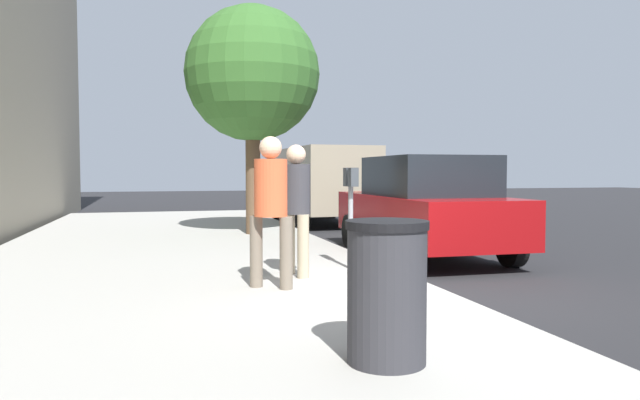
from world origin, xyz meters
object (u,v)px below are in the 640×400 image
(parking_meter, at_px, (351,196))
(parked_sedan_near, at_px, (424,206))
(parked_van_far, at_px, (319,180))
(trash_bin, at_px, (387,291))
(pedestrian_at_meter, at_px, (296,200))
(street_tree, at_px, (252,75))
(pedestrian_bystander, at_px, (271,199))

(parking_meter, height_order, parked_sedan_near, parked_sedan_near)
(parked_van_far, distance_m, trash_bin, 12.94)
(parking_meter, xyz_separation_m, pedestrian_at_meter, (-0.35, 0.86, -0.02))
(pedestrian_at_meter, bearing_deg, parked_van_far, 57.16)
(parked_sedan_near, bearing_deg, trash_bin, 151.94)
(parked_van_far, relative_size, trash_bin, 5.20)
(street_tree, bearing_deg, parked_sedan_near, -141.51)
(pedestrian_at_meter, height_order, parked_van_far, parked_van_far)
(pedestrian_bystander, xyz_separation_m, trash_bin, (-2.80, -0.31, -0.53))
(parking_meter, height_order, pedestrian_at_meter, pedestrian_at_meter)
(trash_bin, bearing_deg, parked_sedan_near, -28.06)
(parked_van_far, height_order, street_tree, street_tree)
(parking_meter, xyz_separation_m, parked_sedan_near, (1.68, -1.93, -0.27))
(pedestrian_at_meter, bearing_deg, trash_bin, -108.24)
(parking_meter, relative_size, pedestrian_at_meter, 0.83)
(pedestrian_at_meter, bearing_deg, parking_meter, 6.27)
(pedestrian_at_meter, xyz_separation_m, trash_bin, (-3.49, 0.15, -0.49))
(street_tree, relative_size, trash_bin, 4.88)
(pedestrian_bystander, distance_m, parked_van_far, 10.31)
(parked_sedan_near, height_order, street_tree, street_tree)
(pedestrian_at_meter, xyz_separation_m, parked_van_far, (9.10, -2.79, 0.11))
(parked_van_far, bearing_deg, pedestrian_at_meter, 162.93)
(street_tree, distance_m, trash_bin, 9.21)
(pedestrian_at_meter, relative_size, trash_bin, 1.69)
(pedestrian_bystander, bearing_deg, parked_sedan_near, -14.04)
(trash_bin, bearing_deg, pedestrian_bystander, 6.31)
(parked_sedan_near, distance_m, street_tree, 4.90)
(parked_van_far, xyz_separation_m, street_tree, (-3.86, 2.54, 2.34))
(parking_meter, relative_size, parked_van_far, 0.27)
(parked_van_far, bearing_deg, street_tree, 146.64)
(parked_sedan_near, distance_m, trash_bin, 6.26)
(pedestrian_bystander, distance_m, street_tree, 6.43)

